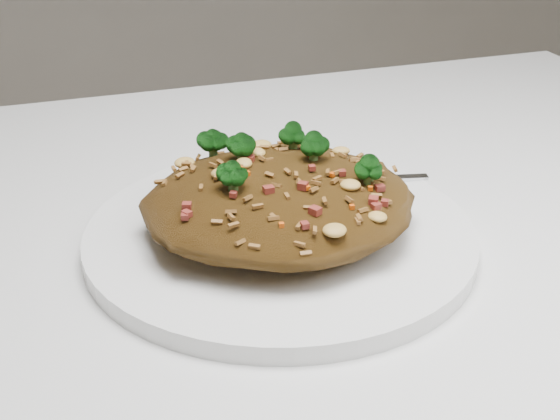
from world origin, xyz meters
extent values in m
cube|color=silver|center=(0.00, 0.00, 0.73)|extent=(1.20, 0.80, 0.04)
cylinder|color=brown|center=(0.54, 0.34, 0.35)|extent=(0.06, 0.06, 0.71)
cylinder|color=white|center=(0.09, 0.01, 0.76)|extent=(0.29, 0.29, 0.01)
ellipsoid|color=brown|center=(0.09, 0.01, 0.79)|extent=(0.20, 0.18, 0.04)
ellipsoid|color=#073908|center=(0.12, 0.06, 0.82)|extent=(0.02, 0.02, 0.02)
ellipsoid|color=#073908|center=(0.15, -0.01, 0.82)|extent=(0.02, 0.02, 0.02)
ellipsoid|color=#073908|center=(0.12, 0.03, 0.82)|extent=(0.02, 0.02, 0.02)
ellipsoid|color=#073908|center=(0.05, 0.00, 0.82)|extent=(0.02, 0.02, 0.02)
ellipsoid|color=#073908|center=(0.07, 0.05, 0.82)|extent=(0.02, 0.02, 0.02)
ellipsoid|color=#073908|center=(0.06, 0.08, 0.81)|extent=(0.02, 0.02, 0.02)
cube|color=silver|center=(0.20, 0.07, 0.77)|extent=(0.10, 0.03, 0.00)
cube|color=silver|center=(0.11, 0.09, 0.77)|extent=(0.04, 0.03, 0.00)
camera|label=1|loc=(-0.07, -0.47, 1.04)|focal=50.00mm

